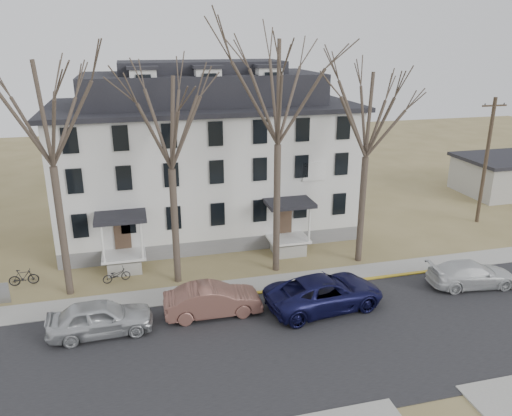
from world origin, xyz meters
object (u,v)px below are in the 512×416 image
object	(u,v)px
tree_mid_left	(169,117)
car_white	(471,275)
boarding_house	(204,158)
car_navy	(325,293)
bicycle_left	(117,276)
car_silver	(100,319)
car_tan	(213,301)
bicycle_right	(24,278)
tree_mid_right	(369,109)
utility_pole_far	(486,160)
tree_center	(279,85)
tree_far_left	(45,106)

from	to	relation	value
tree_mid_left	car_white	distance (m)	19.10
boarding_house	car_navy	bearing A→B (deg)	-72.50
bicycle_left	boarding_house	bearing A→B (deg)	-53.85
car_silver	car_tan	xyz separation A→B (m)	(5.50, 0.40, -0.03)
bicycle_right	car_tan	bearing A→B (deg)	-122.17
tree_mid_right	car_silver	distance (m)	18.52
utility_pole_far	tree_mid_left	bearing A→B (deg)	-169.87
car_silver	bicycle_left	xyz separation A→B (m)	(0.67, 5.35, -0.42)
tree_center	bicycle_right	xyz separation A→B (m)	(-14.62, 1.59, -10.59)
bicycle_left	tree_center	bearing A→B (deg)	-107.10
tree_far_left	car_tan	xyz separation A→B (m)	(7.36, -4.26, -9.53)
car_white	car_navy	bearing A→B (deg)	97.82
tree_far_left	tree_mid_right	xyz separation A→B (m)	(17.50, 0.00, -0.74)
car_silver	car_white	xyz separation A→B (m)	(20.34, -0.18, -0.12)
tree_mid_left	car_white	size ratio (longest dim) A/B	2.55
utility_pole_far	car_white	world-z (taller)	utility_pole_far
tree_mid_left	tree_far_left	bearing A→B (deg)	180.00
car_tan	bicycle_right	bearing A→B (deg)	60.11
boarding_house	tree_center	bearing A→B (deg)	-69.80
tree_center	tree_mid_left	bearing A→B (deg)	180.00
tree_center	car_silver	bearing A→B (deg)	-155.33
tree_center	bicycle_right	world-z (taller)	tree_center
tree_mid_left	car_white	world-z (taller)	tree_mid_left
car_silver	car_navy	bearing A→B (deg)	-93.60
tree_mid_right	boarding_house	bearing A→B (deg)	136.19
utility_pole_far	car_tan	world-z (taller)	utility_pole_far
tree_mid_right	bicycle_right	size ratio (longest dim) A/B	7.82
tree_center	boarding_house	bearing A→B (deg)	110.20
utility_pole_far	car_navy	xyz separation A→B (m)	(-16.34, -9.23, -4.03)
car_white	car_tan	bearing A→B (deg)	94.38
utility_pole_far	car_navy	distance (m)	19.20
utility_pole_far	bicycle_right	distance (m)	32.53
tree_far_left	tree_mid_right	world-z (taller)	tree_far_left
tree_far_left	car_white	distance (m)	24.67
tree_center	car_navy	distance (m)	11.44
car_white	tree_mid_left	bearing A→B (deg)	79.98
car_tan	car_white	xyz separation A→B (m)	(14.84, -0.58, -0.09)
utility_pole_far	car_tan	bearing A→B (deg)	-159.09
utility_pole_far	bicycle_left	xyz separation A→B (m)	(-26.97, -3.50, -4.48)
car_navy	bicycle_right	distance (m)	17.12
tree_center	car_white	world-z (taller)	tree_center
tree_center	bicycle_left	xyz separation A→B (m)	(-9.47, 0.70, -10.66)
tree_mid_right	car_navy	xyz separation A→B (m)	(-4.34, -5.03, -8.73)
car_navy	tree_mid_left	bearing A→B (deg)	48.20
bicycle_right	tree_mid_right	bearing A→B (deg)	-96.32
boarding_house	tree_mid_right	xyz separation A→B (m)	(8.50, -8.15, 4.22)
car_silver	car_white	size ratio (longest dim) A/B	0.99
car_white	bicycle_left	distance (m)	20.44
car_silver	bicycle_right	size ratio (longest dim) A/B	3.03
tree_mid_left	utility_pole_far	distance (m)	24.33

